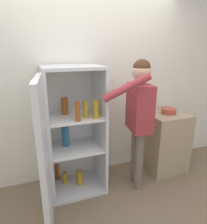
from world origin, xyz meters
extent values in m
plane|color=#7A664C|center=(0.00, 0.00, 0.00)|extent=(12.00, 12.00, 0.00)
cube|color=silver|center=(0.00, 0.98, 1.27)|extent=(7.00, 0.06, 2.55)
cube|color=silver|center=(-0.30, 0.64, 0.02)|extent=(0.69, 0.58, 0.04)
cube|color=silver|center=(-0.30, 0.64, 1.59)|extent=(0.69, 0.58, 0.04)
cube|color=white|center=(-0.30, 0.91, 0.80)|extent=(0.69, 0.03, 1.53)
cube|color=silver|center=(-0.63, 0.64, 0.80)|extent=(0.03, 0.58, 1.53)
cube|color=silver|center=(0.03, 0.64, 0.80)|extent=(0.04, 0.58, 1.53)
cube|color=white|center=(-0.30, 0.64, 0.58)|extent=(0.62, 0.51, 0.02)
cube|color=white|center=(-0.30, 0.64, 0.99)|extent=(0.62, 0.51, 0.02)
cube|color=silver|center=(-0.70, 0.01, 0.80)|extent=(0.12, 0.69, 1.53)
cylinder|color=teal|center=(-0.40, 0.72, 0.72)|extent=(0.09, 0.09, 0.26)
cylinder|color=#B78C1E|center=(-0.07, 0.48, 1.11)|extent=(0.07, 0.07, 0.22)
cylinder|color=#9E4C19|center=(-0.39, 0.75, 1.11)|extent=(0.08, 0.08, 0.20)
cylinder|color=#B78C1E|center=(-0.18, 0.54, 1.11)|extent=(0.06, 0.06, 0.20)
cylinder|color=#9E4C19|center=(-0.29, 0.44, 1.12)|extent=(0.06, 0.06, 0.23)
cylinder|color=#B78C1E|center=(-0.26, 0.63, 0.13)|extent=(0.09, 0.09, 0.20)
cylinder|color=#B78C1E|center=(-0.45, 0.71, 0.12)|extent=(0.06, 0.06, 0.16)
cylinder|color=#9E4C19|center=(-0.53, 0.84, 0.14)|extent=(0.05, 0.05, 0.22)
cylinder|color=#726656|center=(0.45, 0.33, 0.41)|extent=(0.10, 0.10, 0.81)
cylinder|color=#726656|center=(0.48, 0.49, 0.41)|extent=(0.10, 0.10, 0.81)
cube|color=#9E3338|center=(0.47, 0.41, 1.10)|extent=(0.29, 0.43, 0.58)
sphere|color=#DBAD89|center=(0.47, 0.41, 1.53)|extent=(0.22, 0.22, 0.22)
sphere|color=#4C2D19|center=(0.47, 0.41, 1.57)|extent=(0.21, 0.21, 0.21)
cylinder|color=#9E3338|center=(0.19, 0.22, 1.40)|extent=(0.53, 0.16, 0.30)
cylinder|color=#9E3338|center=(0.50, 0.63, 1.07)|extent=(0.08, 0.08, 0.54)
cube|color=tan|center=(1.07, 0.65, 0.45)|extent=(0.57, 0.57, 0.89)
cylinder|color=#B24738|center=(1.08, 0.63, 0.93)|extent=(0.21, 0.21, 0.08)
camera|label=1|loc=(-0.75, -1.64, 1.77)|focal=32.00mm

